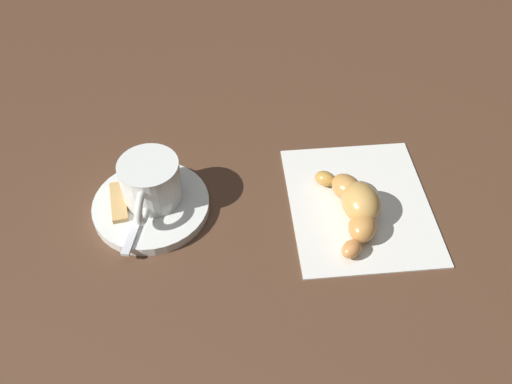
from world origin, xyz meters
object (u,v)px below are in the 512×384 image
at_px(teaspoon, 146,198).
at_px(sugar_packet, 119,202).
at_px(saucer, 151,206).
at_px(napkin, 359,204).
at_px(croissant, 356,205).
at_px(espresso_cup, 150,182).

bearing_deg(teaspoon, sugar_packet, 170.15).
height_order(saucer, napkin, saucer).
relative_size(napkin, croissant, 1.46).
distance_m(saucer, croissant, 0.23).
height_order(saucer, espresso_cup, espresso_cup).
bearing_deg(saucer, napkin, -20.25).
bearing_deg(sugar_packet, saucer, 79.28).
bearing_deg(espresso_cup, napkin, -22.24).
bearing_deg(croissant, espresso_cup, 153.50).
relative_size(saucer, napkin, 0.69).
bearing_deg(saucer, teaspoon, 118.12).
bearing_deg(saucer, sugar_packet, 160.99).
bearing_deg(croissant, teaspoon, 154.54).
xyz_separation_m(teaspoon, croissant, (0.21, -0.10, 0.00)).
bearing_deg(napkin, croissant, -137.59).
bearing_deg(croissant, sugar_packet, 156.31).
distance_m(espresso_cup, sugar_packet, 0.04).
distance_m(teaspoon, croissant, 0.24).
distance_m(napkin, croissant, 0.03).
xyz_separation_m(saucer, espresso_cup, (0.01, 0.01, 0.03)).
bearing_deg(sugar_packet, napkin, 78.21).
height_order(teaspoon, croissant, croissant).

